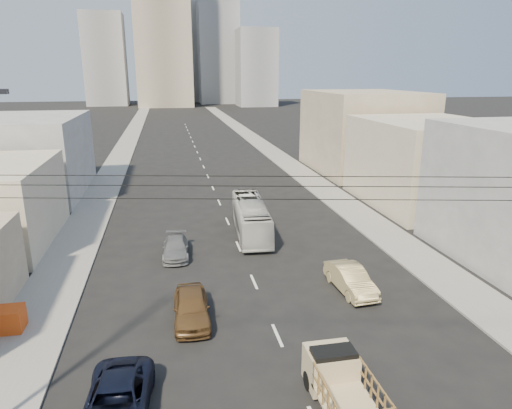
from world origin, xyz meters
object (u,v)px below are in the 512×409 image
object	(u,v)px
flatbed_pickup	(341,382)
crate_stack	(4,320)
sedan_grey	(176,248)
navy_pickup	(117,404)
sedan_brown	(191,307)
city_bus	(251,217)
sedan_tan	(350,279)

from	to	relation	value
flatbed_pickup	crate_stack	bearing A→B (deg)	150.35
sedan_grey	crate_stack	xyz separation A→B (m)	(-8.47, -8.18, 0.07)
flatbed_pickup	crate_stack	size ratio (longest dim) A/B	2.45
flatbed_pickup	navy_pickup	size ratio (longest dim) A/B	0.86
sedan_brown	crate_stack	bearing A→B (deg)	176.96
navy_pickup	city_bus	bearing A→B (deg)	69.80
sedan_brown	sedan_grey	distance (m)	8.85
city_bus	flatbed_pickup	bearing A→B (deg)	-86.68
navy_pickup	crate_stack	world-z (taller)	navy_pickup
flatbed_pickup	sedan_grey	bearing A→B (deg)	109.30
navy_pickup	sedan_brown	xyz separation A→B (m)	(3.08, 6.51, 0.05)
navy_pickup	sedan_tan	xyz separation A→B (m)	(12.33, 8.09, 0.02)
sedan_grey	crate_stack	distance (m)	11.78
sedan_grey	navy_pickup	bearing A→B (deg)	-96.58
navy_pickup	sedan_brown	size ratio (longest dim) A/B	1.14
sedan_brown	sedan_grey	size ratio (longest dim) A/B	1.05
navy_pickup	crate_stack	size ratio (longest dim) A/B	2.84
flatbed_pickup	sedan_grey	xyz separation A→B (m)	(-5.69, 16.24, -0.48)
sedan_brown	crate_stack	distance (m)	9.05
sedan_tan	crate_stack	bearing A→B (deg)	179.01
navy_pickup	crate_stack	distance (m)	9.31
flatbed_pickup	city_bus	distance (m)	19.86
city_bus	sedan_tan	world-z (taller)	city_bus
flatbed_pickup	crate_stack	xyz separation A→B (m)	(-14.16, 8.06, -0.40)
crate_stack	navy_pickup	bearing A→B (deg)	-50.29
flatbed_pickup	sedan_brown	xyz separation A→B (m)	(-5.13, 7.41, -0.33)
sedan_grey	sedan_brown	bearing A→B (deg)	-83.65
crate_stack	sedan_grey	bearing A→B (deg)	44.00
city_bus	sedan_grey	xyz separation A→B (m)	(-5.94, -3.62, -0.71)
flatbed_pickup	sedan_tan	xyz separation A→B (m)	(4.11, 8.99, -0.36)
sedan_brown	city_bus	bearing A→B (deg)	67.68
city_bus	crate_stack	world-z (taller)	city_bus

